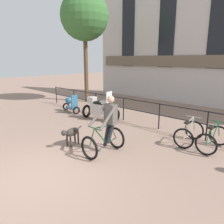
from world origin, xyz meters
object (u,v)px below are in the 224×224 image
Objects in this scene: cyclist_with_bike at (107,128)px; parked_bicycle_mid_left at (213,139)px; parked_motorcycle at (100,108)px; dog at (71,133)px; parked_scooter at (70,103)px; parked_bicycle_near_lamp at (189,133)px.

cyclist_with_bike reaches higher than parked_bicycle_mid_left.
cyclist_with_bike is at bearing -141.89° from parked_motorcycle.
dog is 4.69m from parked_scooter.
cyclist_with_bike reaches higher than parked_scooter.
cyclist_with_bike reaches higher than parked_bicycle_near_lamp.
cyclist_with_bike is 1.31m from dog.
parked_bicycle_near_lamp is at bearing 0.35° from parked_bicycle_mid_left.
cyclist_with_bike is at bearing 47.22° from parked_bicycle_mid_left.
parked_motorcycle reaches higher than parked_bicycle_near_lamp.
parked_bicycle_mid_left is (2.21, 2.36, -0.41)m from cyclist_with_bike.
parked_bicycle_mid_left reaches higher than dog.
parked_scooter reaches higher than dog.
parked_bicycle_mid_left is (3.40, 2.79, -0.07)m from dog.
cyclist_with_bike reaches higher than parked_motorcycle.
parked_scooter is at bearing 154.80° from cyclist_with_bike.
dog is at bearing 39.67° from parked_bicycle_mid_left.
parked_scooter is (-5.03, 2.26, -0.30)m from cyclist_with_bike.
parked_bicycle_near_lamp is at bearing 34.56° from dog.
parked_bicycle_near_lamp is at bearing 57.41° from cyclist_with_bike.
parked_scooter is (-7.25, -0.10, 0.10)m from parked_bicycle_mid_left.
parked_bicycle_mid_left is at bearing 27.37° from dog.
parked_bicycle_mid_left is at bearing 45.88° from cyclist_with_bike.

